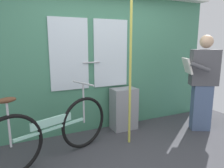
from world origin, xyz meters
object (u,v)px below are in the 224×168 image
handrail_pole (130,69)px  passenger_reading_newspaper (203,81)px  bicycle_near_door (52,132)px  trash_bin_by_wall (124,109)px

handrail_pole → passenger_reading_newspaper: bearing=-3.7°
bicycle_near_door → handrail_pole: handrail_pole is taller
trash_bin_by_wall → handrail_pole: 0.92m
bicycle_near_door → handrail_pole: bearing=-19.1°
passenger_reading_newspaper → bicycle_near_door: bearing=26.0°
bicycle_near_door → passenger_reading_newspaper: 2.49m
bicycle_near_door → handrail_pole: (1.12, 0.03, 0.72)m
bicycle_near_door → handrail_pole: size_ratio=0.73×
passenger_reading_newspaper → trash_bin_by_wall: 1.38m
bicycle_near_door → trash_bin_by_wall: bearing=1.5°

